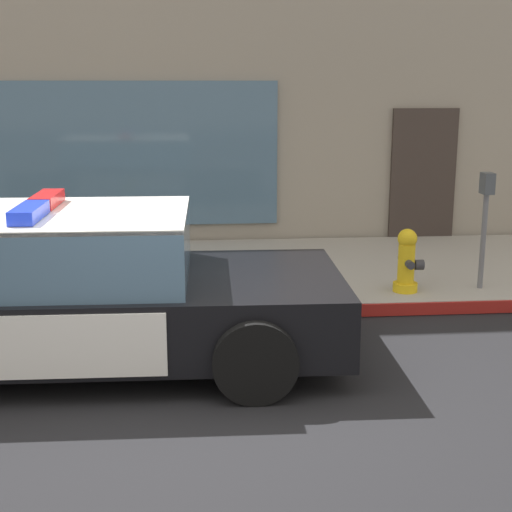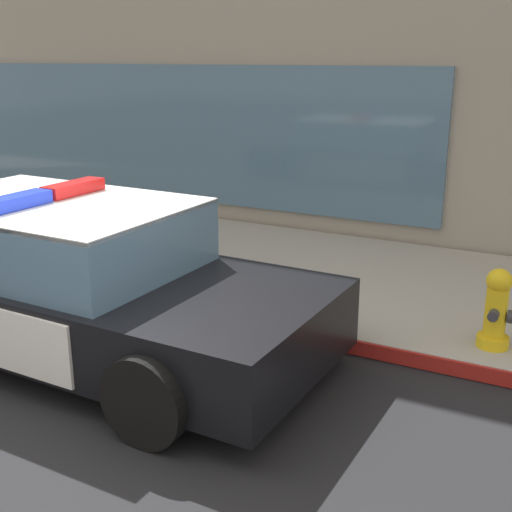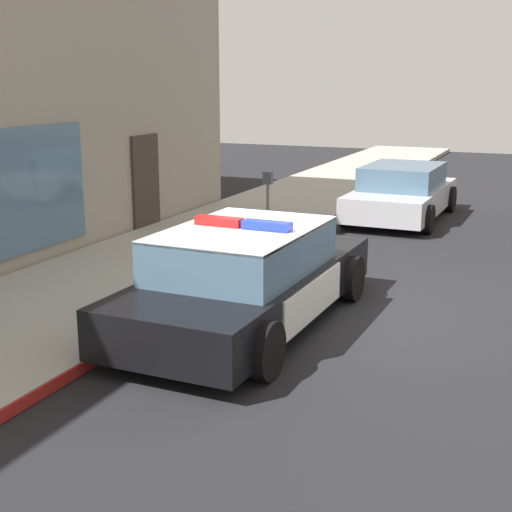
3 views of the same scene
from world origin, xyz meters
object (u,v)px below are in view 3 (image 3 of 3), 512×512
police_cruiser (247,277)px  parking_meter (268,192)px  fire_hydrant (253,230)px  car_down_street (402,193)px

police_cruiser → parking_meter: bearing=20.3°
parking_meter → fire_hydrant: bearing=-176.0°
car_down_street → police_cruiser: bearing=178.9°
fire_hydrant → parking_meter: (0.90, 0.06, 0.58)m
car_down_street → parking_meter: (-3.85, 1.86, 0.45)m
car_down_street → parking_meter: 4.30m
police_cruiser → car_down_street: 8.35m
fire_hydrant → car_down_street: 5.08m
parking_meter → car_down_street: bearing=-25.7°
fire_hydrant → car_down_street: (4.76, -1.79, 0.13)m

